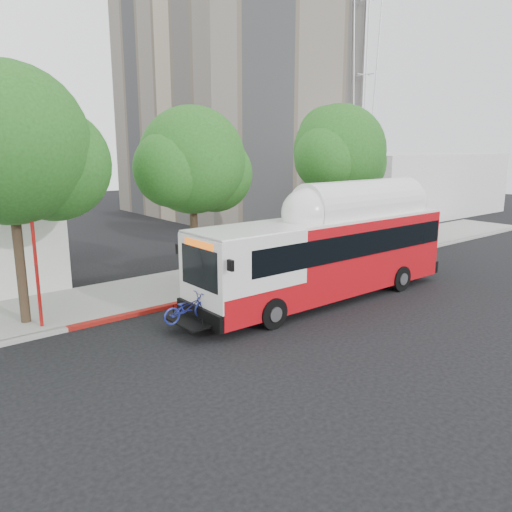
# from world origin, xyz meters

# --- Properties ---
(ground) EXTENTS (120.00, 120.00, 0.00)m
(ground) POSITION_xyz_m (0.00, 0.00, 0.00)
(ground) COLOR black
(ground) RESTS_ON ground
(sidewalk) EXTENTS (60.00, 5.00, 0.15)m
(sidewalk) POSITION_xyz_m (0.00, 6.50, 0.07)
(sidewalk) COLOR gray
(sidewalk) RESTS_ON ground
(curb_strip) EXTENTS (60.00, 0.30, 0.15)m
(curb_strip) POSITION_xyz_m (0.00, 3.90, 0.07)
(curb_strip) COLOR gray
(curb_strip) RESTS_ON ground
(red_curb_segment) EXTENTS (10.00, 0.32, 0.16)m
(red_curb_segment) POSITION_xyz_m (-3.00, 3.90, 0.08)
(red_curb_segment) COLOR maroon
(red_curb_segment) RESTS_ON ground
(street_tree_left) EXTENTS (6.67, 5.80, 9.74)m
(street_tree_left) POSITION_xyz_m (-8.53, 5.56, 6.60)
(street_tree_left) COLOR #2D2116
(street_tree_left) RESTS_ON ground
(street_tree_mid) EXTENTS (5.75, 5.00, 8.62)m
(street_tree_mid) POSITION_xyz_m (-0.59, 6.06, 5.91)
(street_tree_mid) COLOR #2D2116
(street_tree_mid) RESTS_ON ground
(street_tree_right) EXTENTS (6.21, 5.40, 9.18)m
(street_tree_right) POSITION_xyz_m (9.44, 5.86, 6.26)
(street_tree_right) COLOR #2D2116
(street_tree_right) RESTS_ON ground
(apartment_tower) EXTENTS (18.00, 18.00, 37.00)m
(apartment_tower) POSITION_xyz_m (18.00, 28.00, 17.62)
(apartment_tower) COLOR tan
(apartment_tower) RESTS_ON ground
(horizon_block) EXTENTS (20.00, 12.00, 6.00)m
(horizon_block) POSITION_xyz_m (30.00, 16.00, 3.00)
(horizon_block) COLOR silver
(horizon_block) RESTS_ON ground
(transit_bus) EXTENTS (14.27, 3.11, 4.21)m
(transit_bus) POSITION_xyz_m (2.54, 0.56, 1.97)
(transit_bus) COLOR #B80C13
(transit_bus) RESTS_ON ground
(signal_pole) EXTENTS (0.13, 0.42, 4.47)m
(signal_pole) POSITION_xyz_m (-8.68, 4.62, 2.29)
(signal_pole) COLOR #AB1412
(signal_pole) RESTS_ON ground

